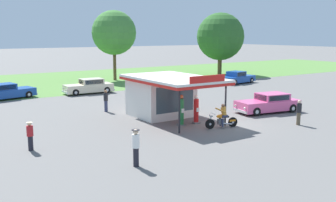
{
  "coord_description": "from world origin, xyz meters",
  "views": [
    {
      "loc": [
        -16.95,
        -18.92,
        6.03
      ],
      "look_at": [
        -2.25,
        3.15,
        1.4
      ],
      "focal_mm": 41.22,
      "sensor_mm": 36.0,
      "label": 1
    }
  ],
  "objects": [
    {
      "name": "tree_oak_far_left",
      "position": [
        21.8,
        25.18,
        5.62
      ],
      "size": [
        7.05,
        7.05,
        9.16
      ],
      "color": "brown",
      "rests_on": "ground"
    },
    {
      "name": "service_station_kiosk",
      "position": [
        -1.74,
        4.51,
        1.76
      ],
      "size": [
        4.65,
        7.58,
        3.49
      ],
      "color": "silver",
      "rests_on": "ground"
    },
    {
      "name": "parked_car_second_row_spare",
      "position": [
        -9.87,
        19.13,
        0.67
      ],
      "size": [
        5.57,
        3.0,
        1.46
      ],
      "color": "#19479E",
      "rests_on": "ground"
    },
    {
      "name": "parked_car_back_row_left",
      "position": [
        16.35,
        15.66,
        0.67
      ],
      "size": [
        5.34,
        2.66,
        1.5
      ],
      "color": "#19479E",
      "rests_on": "ground"
    },
    {
      "name": "bystander_chatting_near_pumps",
      "position": [
        -8.76,
        -3.97,
        0.95
      ],
      "size": [
        0.39,
        0.39,
        1.76
      ],
      "color": "black",
      "rests_on": "ground"
    },
    {
      "name": "grass_verge_strip",
      "position": [
        0.0,
        30.0,
        0.0
      ],
      "size": [
        120.0,
        24.0,
        0.01
      ],
      "primitive_type": "cube",
      "color": "#56843D",
      "rests_on": "ground"
    },
    {
      "name": "bystander_admiring_sedan",
      "position": [
        -12.14,
        1.28,
        0.81
      ],
      "size": [
        0.34,
        0.34,
        1.53
      ],
      "color": "black",
      "rests_on": "ground"
    },
    {
      "name": "gas_pump_offside",
      "position": [
        -1.11,
        1.4,
        0.89
      ],
      "size": [
        0.44,
        0.44,
        1.94
      ],
      "color": "slate",
      "rests_on": "ground"
    },
    {
      "name": "bystander_standing_back_lot",
      "position": [
        4.29,
        -2.79,
        0.89
      ],
      "size": [
        0.34,
        0.34,
        1.69
      ],
      "color": "brown",
      "rests_on": "ground"
    },
    {
      "name": "parked_car_back_row_centre_right",
      "position": [
        -1.99,
        18.15,
        0.7
      ],
      "size": [
        5.12,
        2.15,
        1.5
      ],
      "color": "beige",
      "rests_on": "ground"
    },
    {
      "name": "gas_pump_nearside",
      "position": [
        -2.36,
        1.4,
        0.95
      ],
      "size": [
        0.44,
        0.44,
        2.08
      ],
      "color": "slate",
      "rests_on": "ground"
    },
    {
      "name": "tree_oak_centre",
      "position": [
        5.24,
        27.0,
        6.16
      ],
      "size": [
        5.74,
        5.74,
        9.05
      ],
      "color": "brown",
      "rests_on": "ground"
    },
    {
      "name": "ground_plane",
      "position": [
        0.0,
        0.0,
        0.0
      ],
      "size": [
        300.0,
        300.0,
        0.0
      ],
      "primitive_type": "plane",
      "color": "slate"
    },
    {
      "name": "motorcycle_with_rider",
      "position": [
        -0.51,
        -0.57,
        0.65
      ],
      "size": [
        2.25,
        0.83,
        1.58
      ],
      "color": "black",
      "rests_on": "ground"
    },
    {
      "name": "featured_classic_sedan",
      "position": [
        5.93,
        1.31,
        0.68
      ],
      "size": [
        5.4,
        2.79,
        1.47
      ],
      "color": "#E55993",
      "rests_on": "ground"
    },
    {
      "name": "parked_car_back_row_centre",
      "position": [
        5.36,
        16.65,
        0.66
      ],
      "size": [
        5.17,
        2.9,
        1.43
      ],
      "color": "#B7B7BC",
      "rests_on": "ground"
    },
    {
      "name": "bystander_strolling_foreground",
      "position": [
        -4.55,
        8.46,
        0.92
      ],
      "size": [
        0.34,
        0.34,
        1.73
      ],
      "color": "#2D3351",
      "rests_on": "ground"
    }
  ]
}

